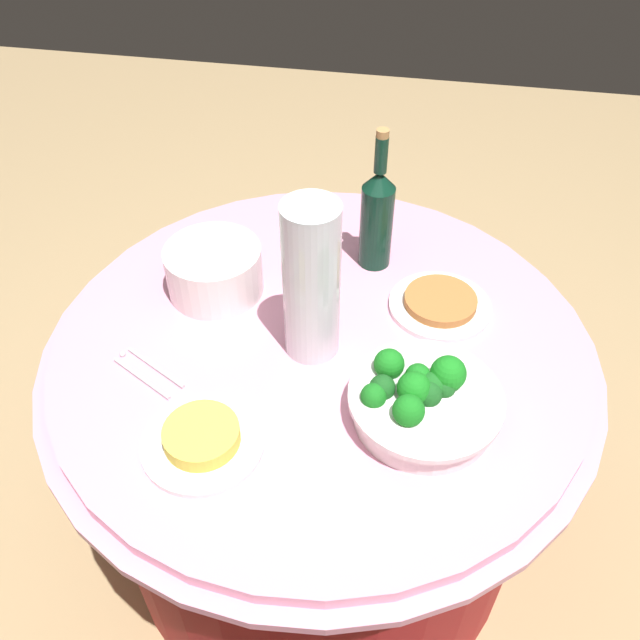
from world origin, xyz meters
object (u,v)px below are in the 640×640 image
wine_bottle (377,216)px  food_plate_fried_egg (202,439)px  plate_stack (214,270)px  decorative_fruit_vase (312,286)px  label_placard_front (309,291)px  broccoli_bowl (422,400)px  serving_tongs (146,371)px  food_plate_peanuts (440,304)px

wine_bottle → food_plate_fried_egg: (0.23, 0.57, -0.11)m
plate_stack → decorative_fruit_vase: (-0.24, 0.13, 0.11)m
plate_stack → food_plate_fried_egg: 0.42m
label_placard_front → food_plate_fried_egg: bearing=74.5°
wine_bottle → label_placard_front: bearing=53.9°
broccoli_bowl → serving_tongs: bearing=-1.0°
plate_stack → serving_tongs: 0.28m
decorative_fruit_vase → food_plate_fried_egg: (0.14, 0.28, -0.14)m
plate_stack → wine_bottle: bearing=-154.0°
plate_stack → label_placard_front: 0.21m
food_plate_fried_egg → label_placard_front: 0.42m
broccoli_bowl → wine_bottle: (0.14, -0.44, 0.08)m
food_plate_fried_egg → broccoli_bowl: bearing=-160.0°
serving_tongs → label_placard_front: label_placard_front is taller
wine_bottle → decorative_fruit_vase: bearing=73.2°
plate_stack → broccoli_bowl: bearing=149.8°
food_plate_peanuts → label_placard_front: size_ratio=4.00×
broccoli_bowl → plate_stack: broccoli_bowl is taller
broccoli_bowl → decorative_fruit_vase: bearing=-31.4°
serving_tongs → food_plate_peanuts: 0.63m
wine_bottle → decorative_fruit_vase: size_ratio=0.99×
decorative_fruit_vase → food_plate_fried_egg: size_ratio=1.55×
decorative_fruit_vase → food_plate_peanuts: 0.33m
wine_bottle → food_plate_fried_egg: bearing=67.8°
serving_tongs → label_placard_front: size_ratio=2.94×
plate_stack → label_placard_front: plate_stack is taller
serving_tongs → broccoli_bowl: bearing=179.0°
plate_stack → food_plate_fried_egg: size_ratio=0.95×
food_plate_fried_egg → food_plate_peanuts: 0.59m
food_plate_peanuts → broccoli_bowl: bearing=86.2°
plate_stack → wine_bottle: (-0.33, -0.16, 0.07)m
food_plate_fried_egg → label_placard_front: label_placard_front is taller
serving_tongs → label_placard_front: bearing=-136.6°
label_placard_front → broccoli_bowl: bearing=133.9°
broccoli_bowl → wine_bottle: 0.47m
broccoli_bowl → serving_tongs: size_ratio=1.73×
label_placard_front → food_plate_peanuts: bearing=-173.5°
food_plate_fried_egg → wine_bottle: bearing=-112.2°
food_plate_peanuts → decorative_fruit_vase: bearing=33.2°
decorative_fruit_vase → serving_tongs: 0.37m
food_plate_fried_egg → label_placard_front: (-0.11, -0.41, 0.01)m
wine_bottle → decorative_fruit_vase: (0.09, 0.30, 0.03)m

